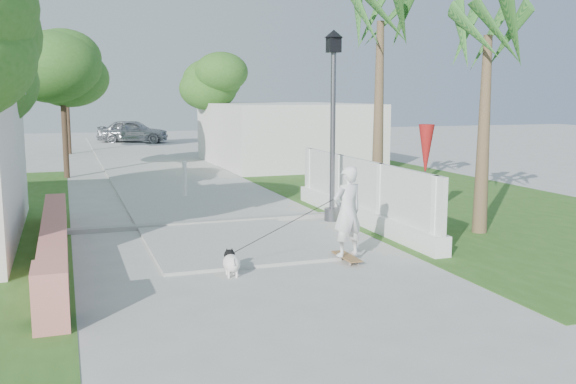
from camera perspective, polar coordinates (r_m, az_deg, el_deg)
name	(u,v)px	position (r m, az deg, el deg)	size (l,w,h in m)	color
ground	(297,304)	(9.34, 0.77, -9.90)	(90.00, 90.00, 0.00)	#B7B7B2
path_strip	(139,163)	(28.63, -13.08, 2.52)	(3.20, 36.00, 0.06)	#B7B7B2
curb	(208,223)	(14.92, -7.15, -2.71)	(6.50, 0.25, 0.10)	#999993
grass_right	(426,196)	(19.38, 12.19, -0.35)	(8.00, 20.00, 0.01)	#325B1D
pink_wall	(54,246)	(12.17, -20.08, -4.51)	(0.45, 8.20, 0.80)	tan
lattice_fence	(360,200)	(14.99, 6.44, -0.72)	(0.35, 7.00, 1.50)	white
building_right	(285,134)	(27.88, -0.31, 5.21)	(6.00, 8.00, 2.60)	silver
street_lamp	(333,118)	(15.05, 4.01, 6.55)	(0.44, 0.44, 4.44)	#59595E
bollard	(185,178)	(18.75, -9.17, 1.22)	(0.14, 0.14, 1.09)	white
patio_umbrella	(426,151)	(15.08, 12.16, 3.57)	(0.36, 0.36, 2.30)	#59595E
tree_path_left	(62,70)	(24.31, -19.44, 10.16)	(3.40, 3.40, 5.23)	#4C3826
tree_path_right	(211,83)	(28.99, -6.89, 9.62)	(3.00, 3.00, 4.79)	#4C3826
tree_path_far	(66,78)	(34.31, -19.11, 9.59)	(3.20, 3.20, 5.17)	#4C3826
palm_far	(380,34)	(16.74, 8.21, 13.75)	(1.80, 1.80, 5.30)	brown
palm_near	(488,47)	(14.31, 17.32, 12.20)	(1.80, 1.80, 4.70)	brown
skateboarder	(333,215)	(11.35, 3.98, -2.07)	(2.52, 0.88, 1.73)	olive
dog	(231,262)	(10.71, -5.07, -6.21)	(0.32, 0.62, 0.43)	white
parked_car	(133,131)	(41.17, -13.61, 5.28)	(1.72, 4.27, 1.46)	#9B9CA2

